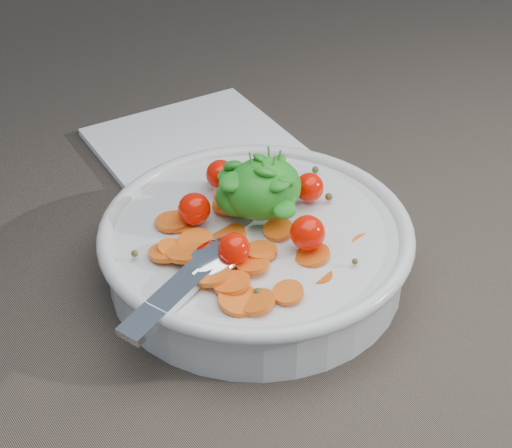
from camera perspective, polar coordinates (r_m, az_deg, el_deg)
ground at (r=0.64m, az=1.61°, el=-2.83°), size 6.00×6.00×0.00m
bowl at (r=0.61m, az=-0.04°, el=-1.61°), size 0.26×0.24×0.10m
napkin at (r=0.79m, az=-4.64°, el=5.89°), size 0.20×0.18×0.01m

